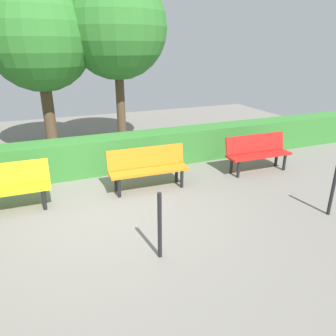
{
  "coord_description": "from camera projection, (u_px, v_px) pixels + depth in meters",
  "views": [
    {
      "loc": [
        0.79,
        5.08,
        2.81
      ],
      "look_at": [
        -1.43,
        -0.34,
        0.55
      ],
      "focal_mm": 33.99,
      "sensor_mm": 36.0,
      "label": 1
    }
  ],
  "objects": [
    {
      "name": "tree_mid",
      "position": [
        39.0,
        38.0,
        7.92
      ],
      "size": [
        2.65,
        2.65,
        4.33
      ],
      "color": "brown",
      "rests_on": "ground_plane"
    },
    {
      "name": "ground_plane",
      "position": [
        101.0,
        214.0,
        5.68
      ],
      "size": [
        17.67,
        17.67,
        0.0
      ],
      "primitive_type": "plane",
      "color": "gray"
    },
    {
      "name": "railing_post_near",
      "position": [
        333.0,
        189.0,
        5.49
      ],
      "size": [
        0.06,
        0.06,
        1.0
      ],
      "primitive_type": "cylinder",
      "color": "black",
      "rests_on": "ground_plane"
    },
    {
      "name": "railing_post_mid",
      "position": [
        160.0,
        226.0,
        4.35
      ],
      "size": [
        0.06,
        0.06,
        1.0
      ],
      "primitive_type": "cylinder",
      "color": "black",
      "rests_on": "ground_plane"
    },
    {
      "name": "bench_yellow",
      "position": [
        7.0,
        185.0,
        5.66
      ],
      "size": [
        1.47,
        0.49,
        0.86
      ],
      "rotation": [
        0.0,
        0.0,
        -0.02
      ],
      "color": "yellow",
      "rests_on": "ground_plane"
    },
    {
      "name": "bench_red",
      "position": [
        257.0,
        151.0,
        7.5
      ],
      "size": [
        1.59,
        0.5,
        0.86
      ],
      "rotation": [
        0.0,
        0.0,
        -0.02
      ],
      "color": "red",
      "rests_on": "ground_plane"
    },
    {
      "name": "hedge_row",
      "position": [
        131.0,
        151.0,
        7.73
      ],
      "size": [
        13.67,
        0.68,
        0.83
      ],
      "primitive_type": "cube",
      "color": "#387F33",
      "rests_on": "ground_plane"
    },
    {
      "name": "bench_orange",
      "position": [
        148.0,
        166.0,
        6.56
      ],
      "size": [
        1.65,
        0.51,
        0.86
      ],
      "rotation": [
        0.0,
        0.0,
        -0.03
      ],
      "color": "orange",
      "rests_on": "ground_plane"
    },
    {
      "name": "tree_near",
      "position": [
        117.0,
        28.0,
        8.34
      ],
      "size": [
        2.69,
        2.69,
        4.61
      ],
      "color": "brown",
      "rests_on": "ground_plane"
    }
  ]
}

